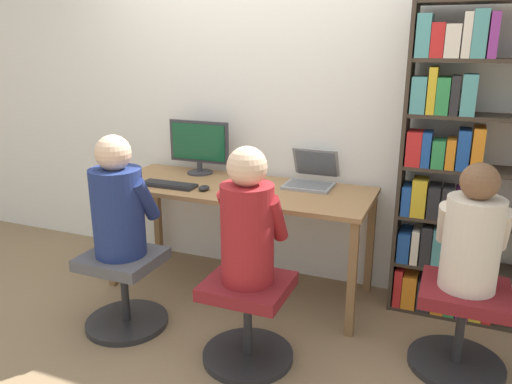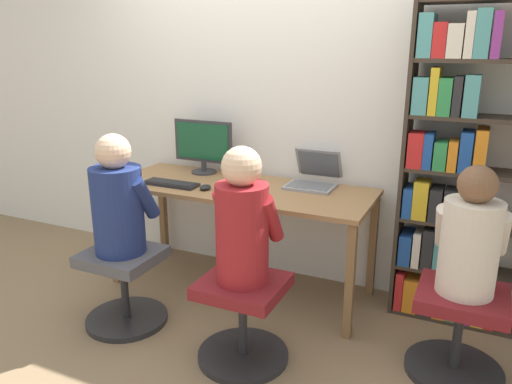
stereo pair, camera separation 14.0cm
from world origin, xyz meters
TOP-DOWN VIEW (x-y plane):
  - ground_plane at (0.00, 0.00)m, footprint 14.00×14.00m
  - wall_back at (0.00, 0.76)m, footprint 10.00×0.05m
  - desk at (0.00, 0.35)m, footprint 1.83×0.69m
  - desktop_monitor at (-0.41, 0.56)m, footprint 0.48×0.19m
  - laptop at (0.45, 0.57)m, footprint 0.32×0.36m
  - keyboard at (-0.44, 0.17)m, footprint 0.39×0.13m
  - computer_mouse_by_keyboard at (-0.17, 0.17)m, footprint 0.07×0.09m
  - office_chair_left at (-0.45, -0.38)m, footprint 0.51×0.51m
  - office_chair_right at (0.39, -0.41)m, footprint 0.51×0.51m
  - person_at_monitor at (-0.45, -0.37)m, footprint 0.38×0.34m
  - person_at_laptop at (0.39, -0.40)m, footprint 0.35×0.33m
  - bookshelf at (1.37, 0.54)m, footprint 0.88×0.27m
  - office_chair_side at (1.49, -0.05)m, footprint 0.51×0.51m
  - person_near_shelf at (1.49, -0.04)m, footprint 0.35×0.32m

SIDE VIEW (x-z plane):
  - ground_plane at x=0.00m, z-range 0.00..0.00m
  - office_chair_left at x=-0.45m, z-range 0.02..0.51m
  - office_chair_right at x=0.39m, z-range 0.02..0.51m
  - office_chair_side at x=1.49m, z-range 0.02..0.51m
  - desk at x=0.00m, z-range 0.31..1.07m
  - keyboard at x=-0.44m, z-range 0.77..0.79m
  - person_near_shelf at x=1.49m, z-range 0.45..1.11m
  - computer_mouse_by_keyboard at x=-0.17m, z-range 0.77..0.80m
  - person_at_monitor at x=-0.45m, z-range 0.44..1.17m
  - laptop at x=0.45m, z-range 0.70..0.94m
  - person_at_laptop at x=0.39m, z-range 0.45..1.19m
  - bookshelf at x=1.37m, z-range -0.03..1.92m
  - desktop_monitor at x=-0.41m, z-range 0.78..1.17m
  - wall_back at x=0.00m, z-range 0.00..2.60m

